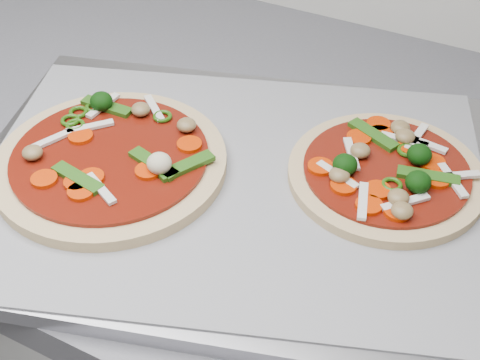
% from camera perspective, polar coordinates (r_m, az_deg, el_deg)
% --- Properties ---
extents(countertop, '(3.60, 0.60, 0.04)m').
position_cam_1_polar(countertop, '(0.74, 0.67, 2.27)').
color(countertop, '#5D5D64').
rests_on(countertop, base_cabinet).
extents(baking_tray, '(0.60, 0.51, 0.02)m').
position_cam_1_polar(baking_tray, '(0.66, -0.75, -0.58)').
color(baking_tray, '#99999F').
rests_on(baking_tray, countertop).
extents(parchment, '(0.58, 0.50, 0.00)m').
position_cam_1_polar(parchment, '(0.65, -0.75, 0.03)').
color(parchment, gray).
rests_on(parchment, baking_tray).
extents(pizza_left, '(0.31, 0.31, 0.04)m').
position_cam_1_polar(pizza_left, '(0.67, -10.93, 1.75)').
color(pizza_left, '#D2B37E').
rests_on(pizza_left, parchment).
extents(pizza_right, '(0.24, 0.24, 0.03)m').
position_cam_1_polar(pizza_right, '(0.66, 12.40, 0.67)').
color(pizza_right, '#D2B37E').
rests_on(pizza_right, parchment).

